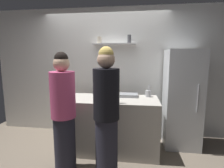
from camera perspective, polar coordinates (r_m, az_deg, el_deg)
ground_plane at (r=2.97m, az=-6.13°, el=-24.46°), size 5.28×5.28×0.00m
back_wall_assembly at (r=3.72m, az=-1.84°, el=3.81°), size 4.80×0.32×2.60m
refrigerator at (r=3.44m, az=21.60°, el=-4.41°), size 0.60×0.66×1.75m
counter at (r=3.14m, az=0.00°, el=-12.94°), size 1.55×0.73×0.92m
baking_pan at (r=3.16m, az=5.24°, el=-3.61°), size 0.34×0.24×0.05m
utensil_holder at (r=3.18m, az=11.62°, el=-3.03°), size 0.10×0.10×0.22m
wine_bottle_pale_glass at (r=2.69m, az=1.72°, el=-3.86°), size 0.07×0.07×0.29m
wine_bottle_amber_glass at (r=3.04m, az=-3.61°, el=-2.21°), size 0.08×0.08×0.33m
water_bottle_plastic at (r=2.77m, az=-2.18°, el=-3.99°), size 0.08×0.08×0.21m
person_pink_top at (r=2.57m, az=-15.37°, el=-9.33°), size 0.34×0.34×1.69m
person_blonde at (r=2.34m, az=-1.82°, el=-9.95°), size 0.34×0.34×1.75m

